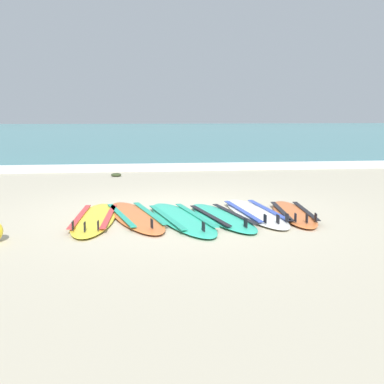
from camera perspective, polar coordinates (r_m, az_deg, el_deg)
The scene contains 10 objects.
ground_plane at distance 7.16m, azimuth -1.60°, elevation -2.55°, with size 80.00×80.00×0.00m, color #B7AD93.
sea at distance 42.43m, azimuth -6.22°, elevation 7.27°, with size 80.00×60.00×0.10m, color teal.
wave_foam_strip at distance 12.95m, azimuth -4.10°, elevation 2.97°, with size 80.00×0.91×0.11m, color white.
surfboard_0 at distance 6.77m, azimuth -11.52°, elevation -3.11°, with size 0.68×2.24×0.18m.
surfboard_1 at distance 6.83m, azimuth -6.79°, elevation -2.88°, with size 1.07×2.36×0.18m.
surfboard_2 at distance 6.65m, azimuth -1.33°, elevation -3.14°, with size 1.04×2.41×0.18m.
surfboard_3 at distance 6.75m, azimuth 3.51°, elevation -2.97°, with size 0.92×2.12×0.18m.
surfboard_4 at distance 7.09m, azimuth 7.49°, elevation -2.45°, with size 0.76×2.25×0.18m.
surfboard_5 at distance 7.14m, azimuth 11.97°, elevation -2.49°, with size 0.69×1.99×0.18m.
seaweed_clump_near_shoreline at distance 11.50m, azimuth -9.01°, elevation 2.03°, with size 0.25×0.20×0.09m, color #2D381E.
Camera 1 is at (-0.66, -6.97, 1.46)m, focal length 44.80 mm.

